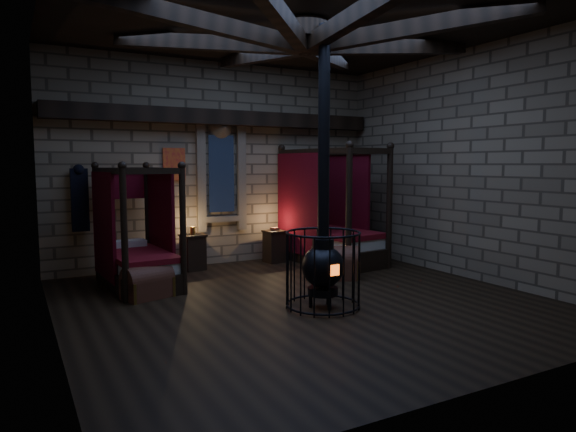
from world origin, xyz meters
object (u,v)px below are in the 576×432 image
trunk_right (335,264)px  bed_right (330,235)px  bed_left (137,257)px  stove (323,263)px  trunk_left (147,283)px

trunk_right → bed_right: bearing=84.5°
bed_left → stove: size_ratio=0.50×
trunk_right → stove: 1.97m
bed_right → trunk_right: size_ratio=2.49×
trunk_left → trunk_right: size_ratio=0.85×
bed_left → stove: stove is taller
bed_right → trunk_left: bearing=-172.1°
trunk_right → stove: stove is taller
bed_left → bed_right: size_ratio=0.83×
bed_right → trunk_left: (-4.15, -1.14, -0.36)m
bed_right → stove: (-2.01, -2.91, 0.06)m
trunk_right → stove: size_ratio=0.24×
bed_right → trunk_left: bed_right is taller
trunk_left → trunk_right: (3.35, -0.26, 0.04)m
trunk_left → stove: 2.81m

